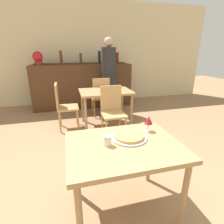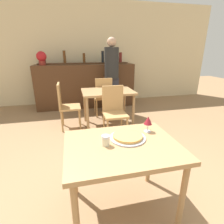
# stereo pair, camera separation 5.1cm
# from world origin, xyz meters

# --- Properties ---
(ground_plane) EXTENTS (16.00, 16.00, 0.00)m
(ground_plane) POSITION_xyz_m (0.00, 0.00, 0.00)
(ground_plane) COLOR #93704C
(wall_back) EXTENTS (8.00, 0.05, 2.80)m
(wall_back) POSITION_xyz_m (0.00, 4.04, 1.40)
(wall_back) COLOR beige
(wall_back) RESTS_ON ground_plane
(dining_table_near) EXTENTS (0.97, 0.75, 0.74)m
(dining_table_near) POSITION_xyz_m (0.00, 0.00, 0.65)
(dining_table_near) COLOR #A87F51
(dining_table_near) RESTS_ON ground_plane
(dining_table_far) EXTENTS (1.02, 0.72, 0.73)m
(dining_table_far) POSITION_xyz_m (0.32, 2.11, 0.64)
(dining_table_far) COLOR #A87F51
(dining_table_far) RESTS_ON ground_plane
(bar_counter) EXTENTS (2.60, 0.56, 1.15)m
(bar_counter) POSITION_xyz_m (0.00, 3.54, 0.57)
(bar_counter) COLOR #4C2D19
(bar_counter) RESTS_ON ground_plane
(bar_back_shelf) EXTENTS (2.39, 0.24, 0.34)m
(bar_back_shelf) POSITION_xyz_m (0.02, 3.68, 1.21)
(bar_back_shelf) COLOR #4C2D19
(bar_back_shelf) RESTS_ON bar_counter
(chair_far_side_front) EXTENTS (0.40, 0.40, 0.92)m
(chair_far_side_front) POSITION_xyz_m (0.32, 1.58, 0.52)
(chair_far_side_front) COLOR tan
(chair_far_side_front) RESTS_ON ground_plane
(chair_far_side_back) EXTENTS (0.40, 0.40, 0.92)m
(chair_far_side_back) POSITION_xyz_m (0.32, 2.64, 0.52)
(chair_far_side_back) COLOR tan
(chair_far_side_back) RESTS_ON ground_plane
(chair_far_side_left) EXTENTS (0.40, 0.40, 0.92)m
(chair_far_side_left) POSITION_xyz_m (-0.53, 2.11, 0.52)
(chair_far_side_left) COLOR tan
(chair_far_side_left) RESTS_ON ground_plane
(pizza_tray) EXTENTS (0.33, 0.33, 0.04)m
(pizza_tray) POSITION_xyz_m (0.08, 0.09, 0.75)
(pizza_tray) COLOR #A3A3A8
(pizza_tray) RESTS_ON dining_table_near
(cheese_shaker) EXTENTS (0.07, 0.07, 0.09)m
(cheese_shaker) POSITION_xyz_m (-0.14, 0.01, 0.78)
(cheese_shaker) COLOR beige
(cheese_shaker) RESTS_ON dining_table_near
(person_standing) EXTENTS (0.34, 0.34, 1.79)m
(person_standing) POSITION_xyz_m (0.59, 2.96, 0.98)
(person_standing) COLOR #2D2D38
(person_standing) RESTS_ON ground_plane
(wine_glass) EXTENTS (0.08, 0.08, 0.16)m
(wine_glass) POSITION_xyz_m (0.31, 0.18, 0.85)
(wine_glass) COLOR silver
(wine_glass) RESTS_ON dining_table_near
(potted_plant) EXTENTS (0.24, 0.24, 0.33)m
(potted_plant) POSITION_xyz_m (-1.05, 3.49, 1.33)
(potted_plant) COLOR maroon
(potted_plant) RESTS_ON bar_counter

